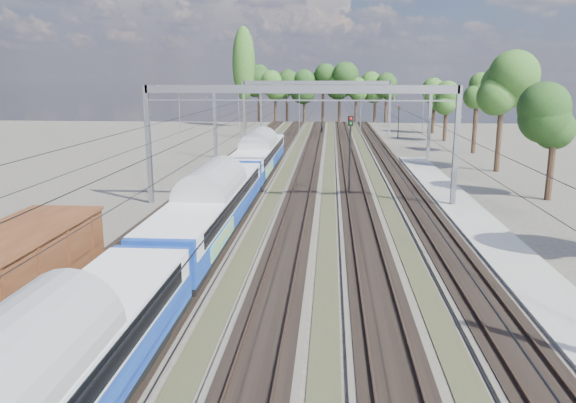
# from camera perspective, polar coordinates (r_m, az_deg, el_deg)

# --- Properties ---
(track_bed) EXTENTS (21.00, 130.00, 0.34)m
(track_bed) POSITION_cam_1_polar(r_m,az_deg,el_deg) (57.52, 1.96, 3.05)
(track_bed) COLOR #47423A
(track_bed) RESTS_ON ground
(platform) EXTENTS (3.00, 70.00, 0.30)m
(platform) POSITION_cam_1_polar(r_m,az_deg,el_deg) (34.45, 20.51, -4.16)
(platform) COLOR gray
(platform) RESTS_ON ground
(catenary) EXTENTS (25.65, 130.00, 9.00)m
(catenary) POSITION_cam_1_polar(r_m,az_deg,el_deg) (64.49, 2.59, 9.70)
(catenary) COLOR gray
(catenary) RESTS_ON ground
(tree_belt) EXTENTS (39.41, 100.09, 11.78)m
(tree_belt) POSITION_cam_1_polar(r_m,az_deg,el_deg) (103.85, 6.49, 11.64)
(tree_belt) COLOR black
(tree_belt) RESTS_ON ground
(poplar) EXTENTS (4.40, 4.40, 19.04)m
(poplar) POSITION_cam_1_polar(r_m,az_deg,el_deg) (111.00, -4.52, 13.70)
(poplar) COLOR black
(poplar) RESTS_ON ground
(emu_train) EXTENTS (3.09, 65.28, 4.52)m
(emu_train) POSITION_cam_1_polar(r_m,az_deg,el_deg) (32.57, -7.86, 0.16)
(emu_train) COLOR black
(emu_train) RESTS_ON ground
(worker) EXTENTS (0.63, 0.79, 1.88)m
(worker) POSITION_cam_1_polar(r_m,az_deg,el_deg) (97.86, 3.48, 7.45)
(worker) COLOR black
(worker) RESTS_ON ground
(signal_near) EXTENTS (0.46, 0.42, 6.49)m
(signal_near) POSITION_cam_1_polar(r_m,az_deg,el_deg) (46.25, 6.32, 5.67)
(signal_near) COLOR black
(signal_near) RESTS_ON ground
(signal_far) EXTENTS (0.33, 0.30, 5.09)m
(signal_far) POSITION_cam_1_polar(r_m,az_deg,el_deg) (91.60, 11.17, 8.33)
(signal_far) COLOR black
(signal_far) RESTS_ON ground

